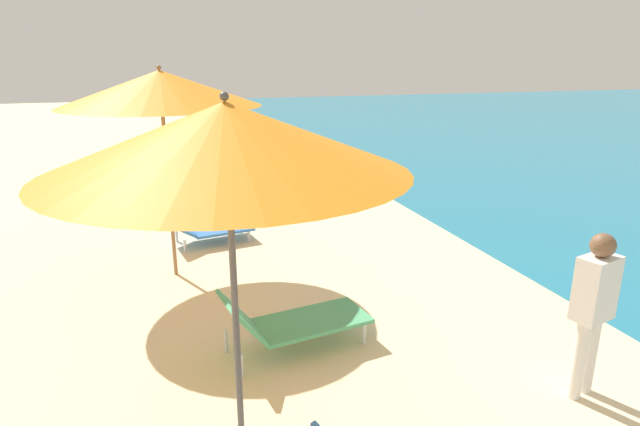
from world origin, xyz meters
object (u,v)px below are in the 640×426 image
Objects in this scene: lounger_second_shoreside at (292,321)px; umbrella_farthest at (160,89)px; umbrella_second at (226,138)px; lounger_farthest_shoreside at (209,228)px; person_walking_near at (594,301)px.

lounger_second_shoreside is 3.41m from umbrella_farthest.
lounger_second_shoreside is at bearing 59.61° from umbrella_second.
umbrella_second is 1.91× the size of lounger_farthest_shoreside.
person_walking_near is (2.72, -5.09, 0.67)m from lounger_farthest_shoreside.
lounger_second_shoreside is 1.04× the size of person_walking_near.
lounger_farthest_shoreside is 5.81m from person_walking_near.
person_walking_near is (3.00, -0.27, -1.49)m from umbrella_second.
lounger_second_shoreside is at bearing -92.75° from lounger_farthest_shoreside.
lounger_farthest_shoreside is at bearing 86.65° from umbrella_second.
person_walking_near is (3.32, -3.89, -1.62)m from umbrella_farthest.
umbrella_second is 3.64m from umbrella_farthest.
umbrella_second is 5.29m from lounger_farthest_shoreside.
person_walking_near is (2.27, -1.51, 0.59)m from lounger_second_shoreside.
lounger_second_shoreside is 1.12× the size of lounger_farthest_shoreside.
umbrella_second is 0.96× the size of umbrella_farthest.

